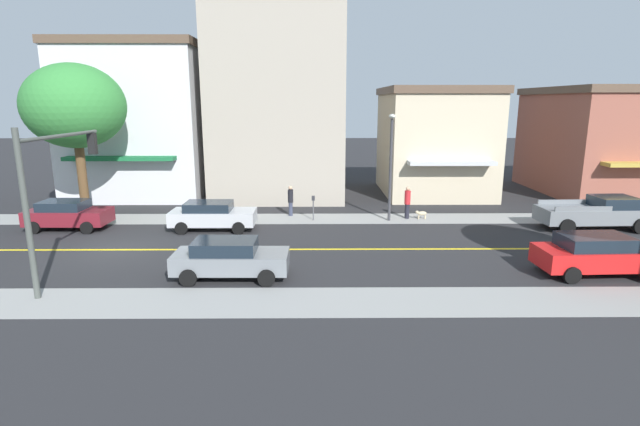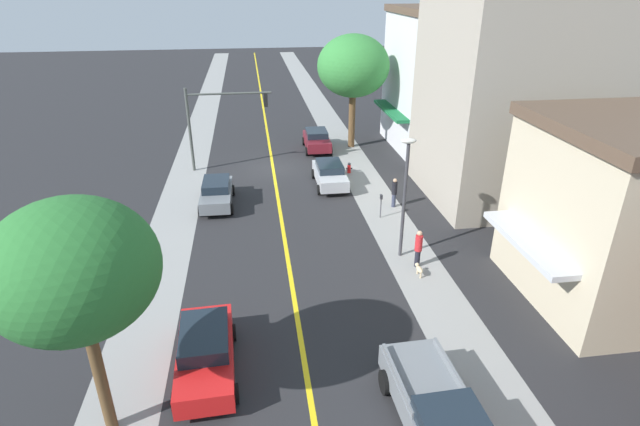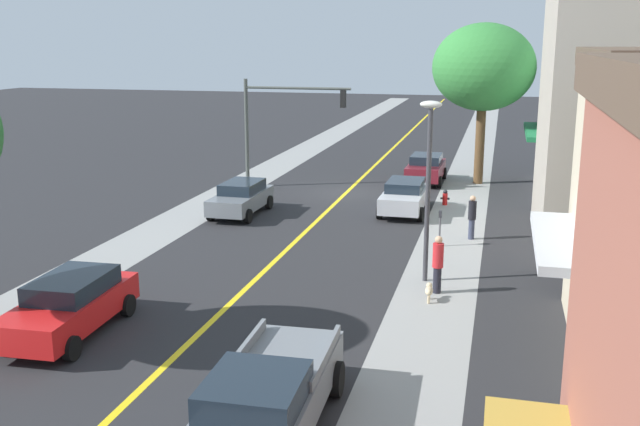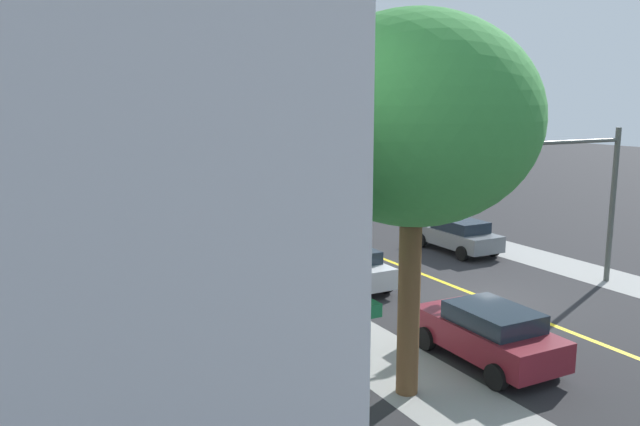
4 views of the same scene
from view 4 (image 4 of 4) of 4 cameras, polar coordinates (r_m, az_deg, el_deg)
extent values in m
plane|color=#262628|center=(22.40, 15.06, -7.64)|extent=(140.00, 140.00, 0.00)
cube|color=gray|center=(18.98, 1.60, -10.55)|extent=(2.53, 126.00, 0.01)
cube|color=gray|center=(26.72, 24.46, -5.31)|extent=(2.53, 126.00, 0.01)
cube|color=yellow|center=(22.40, 15.06, -7.64)|extent=(0.20, 126.00, 0.00)
cube|color=silver|center=(12.33, -24.78, 1.24)|extent=(8.61, 9.09, 10.03)
cube|color=#196638|center=(13.85, -3.98, -5.03)|extent=(0.95, 6.90, 0.24)
cube|color=#A39989|center=(21.95, -26.80, 8.37)|extent=(9.83, 8.87, 12.88)
cube|color=beige|center=(33.23, -27.03, 3.60)|extent=(8.77, 7.14, 7.08)
cube|color=#B7BABF|center=(33.78, -18.53, 3.03)|extent=(1.12, 5.43, 0.24)
cube|color=#B29338|center=(46.12, -20.03, 4.76)|extent=(1.09, 6.49, 0.24)
cylinder|color=brown|center=(43.17, 0.83, 3.89)|extent=(0.35, 0.35, 3.94)
ellipsoid|color=#286B2D|center=(42.92, 0.84, 8.68)|extent=(4.36, 4.36, 3.71)
cylinder|color=brown|center=(14.57, 8.10, -8.27)|extent=(0.51, 0.51, 4.28)
ellipsoid|color=#337F38|center=(13.83, 8.54, 8.46)|extent=(5.49, 5.49, 4.66)
cylinder|color=red|center=(20.59, 1.10, -8.03)|extent=(0.24, 0.24, 0.57)
sphere|color=#232328|center=(20.48, 1.10, -7.08)|extent=(0.22, 0.22, 0.22)
cylinder|color=#232328|center=(20.51, 0.68, -8.02)|extent=(0.10, 0.10, 0.10)
cylinder|color=#232328|center=(20.66, 1.51, -7.88)|extent=(0.10, 0.10, 0.10)
cylinder|color=#4C4C51|center=(26.78, -7.34, -3.16)|extent=(0.07, 0.07, 1.15)
cube|color=#2D2D33|center=(26.63, -7.37, -1.68)|extent=(0.12, 0.18, 0.26)
cylinder|color=#474C47|center=(25.59, 25.08, 0.60)|extent=(0.20, 0.20, 5.77)
cylinder|color=#474C47|center=(23.12, 21.30, 6.03)|extent=(5.67, 0.14, 0.14)
cube|color=black|center=(21.37, 16.94, 4.64)|extent=(0.26, 0.32, 0.90)
sphere|color=red|center=(21.34, 16.99, 5.45)|extent=(0.20, 0.20, 0.20)
sphere|color=yellow|center=(21.37, 16.94, 4.64)|extent=(0.20, 0.20, 0.20)
sphere|color=green|center=(21.40, 16.90, 3.85)|extent=(0.20, 0.20, 0.20)
cylinder|color=#38383D|center=(30.40, -10.18, 2.68)|extent=(0.16, 0.16, 5.65)
ellipsoid|color=silver|center=(30.16, -10.36, 8.29)|extent=(0.70, 0.36, 0.24)
cube|color=red|center=(40.32, -1.15, 1.61)|extent=(2.02, 4.72, 0.75)
cube|color=#19232D|center=(40.03, -0.99, 2.46)|extent=(1.71, 2.57, 0.50)
cylinder|color=black|center=(41.28, -3.31, 1.27)|extent=(0.25, 0.65, 0.64)
cylinder|color=black|center=(42.15, -1.09, 1.47)|extent=(0.25, 0.65, 0.64)
cylinder|color=black|center=(38.62, -1.21, 0.66)|extent=(0.25, 0.65, 0.64)
cylinder|color=black|center=(39.54, 1.10, 0.89)|extent=(0.25, 0.65, 0.64)
cube|color=#B7BABF|center=(23.05, 2.17, -5.02)|extent=(1.82, 4.39, 0.72)
cube|color=#19232D|center=(22.72, 2.46, -3.72)|extent=(1.60, 2.37, 0.45)
cylinder|color=black|center=(23.96, -1.45, -5.31)|extent=(0.22, 0.64, 0.64)
cylinder|color=black|center=(24.79, 2.29, -4.78)|extent=(0.22, 0.64, 0.64)
cylinder|color=black|center=(21.52, 2.03, -7.13)|extent=(0.22, 0.64, 0.64)
cylinder|color=black|center=(22.44, 6.04, -6.45)|extent=(0.22, 0.64, 0.64)
cube|color=maroon|center=(17.13, 14.94, -10.79)|extent=(1.89, 4.15, 0.75)
cube|color=#19232D|center=(16.79, 15.52, -9.06)|extent=(1.64, 2.25, 0.46)
cylinder|color=black|center=(17.68, 9.63, -11.20)|extent=(0.23, 0.64, 0.64)
cylinder|color=black|center=(18.78, 14.16, -10.08)|extent=(0.23, 0.64, 0.64)
cylinder|color=black|center=(15.78, 15.76, -14.18)|extent=(0.23, 0.64, 0.64)
cylinder|color=black|center=(17.00, 20.38, -12.62)|extent=(0.23, 0.64, 0.64)
cube|color=slate|center=(28.85, 12.34, -2.16)|extent=(1.79, 4.34, 0.69)
cube|color=#19232D|center=(28.57, 12.66, -1.09)|extent=(1.56, 2.35, 0.48)
cylinder|color=black|center=(29.48, 9.24, -2.48)|extent=(0.23, 0.64, 0.64)
cylinder|color=black|center=(30.54, 11.86, -2.12)|extent=(0.23, 0.64, 0.64)
cylinder|color=black|center=(27.32, 12.83, -3.62)|extent=(0.23, 0.64, 0.64)
cylinder|color=black|center=(28.45, 15.50, -3.18)|extent=(0.23, 0.64, 0.64)
cube|color=slate|center=(41.16, -12.02, 1.70)|extent=(2.11, 5.70, 0.78)
cube|color=#19232D|center=(42.03, -12.49, 2.77)|extent=(1.84, 2.09, 0.56)
cube|color=slate|center=(39.76, -12.75, 2.12)|extent=(0.19, 2.94, 0.24)
cube|color=slate|center=(40.32, -10.35, 2.31)|extent=(0.19, 2.94, 0.24)
cylinder|color=black|center=(42.76, -14.04, 1.40)|extent=(0.31, 0.81, 0.80)
cylinder|color=black|center=(43.32, -11.59, 1.61)|extent=(0.31, 0.81, 0.80)
cylinder|color=black|center=(39.13, -12.46, 0.67)|extent=(0.31, 0.81, 0.80)
cylinder|color=black|center=(39.74, -9.81, 0.90)|extent=(0.31, 0.81, 0.80)
cylinder|color=#33384C|center=(25.22, -8.67, -4.43)|extent=(0.24, 0.24, 0.81)
cylinder|color=black|center=(25.04, -8.72, -2.71)|extent=(0.32, 0.32, 0.74)
sphere|color=tan|center=(24.93, -8.75, -1.62)|extent=(0.23, 0.23, 0.23)
cylinder|color=black|center=(31.69, -11.51, -1.47)|extent=(0.26, 0.26, 0.85)
cylinder|color=red|center=(31.54, -11.56, -0.03)|extent=(0.34, 0.34, 0.77)
sphere|color=tan|center=(31.45, -11.59, 0.87)|extent=(0.24, 0.24, 0.24)
ellipsoid|color=#C6B28C|center=(32.54, -11.65, -1.33)|extent=(0.27, 0.56, 0.24)
sphere|color=#C6B28C|center=(32.25, -11.47, -1.29)|extent=(0.19, 0.19, 0.19)
cylinder|color=#C6B28C|center=(32.41, -11.52, -1.78)|extent=(0.08, 0.08, 0.22)
cylinder|color=#C6B28C|center=(32.76, -11.75, -1.66)|extent=(0.08, 0.08, 0.22)
camera|label=1|loc=(43.59, 27.79, 8.83)|focal=27.25mm
camera|label=2|loc=(51.93, -10.39, 16.14)|focal=27.85mm
camera|label=3|loc=(52.28, -20.82, 10.73)|focal=40.93mm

